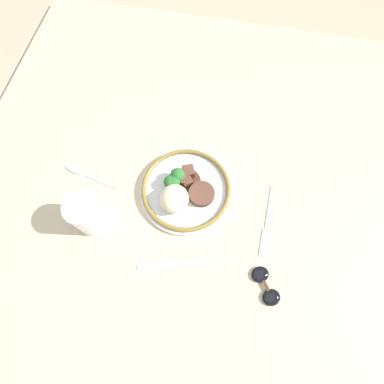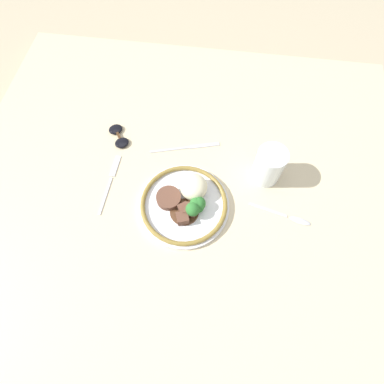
# 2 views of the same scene
# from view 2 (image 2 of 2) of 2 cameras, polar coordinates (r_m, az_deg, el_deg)

# --- Properties ---
(ground_plane) EXTENTS (8.00, 8.00, 0.00)m
(ground_plane) POSITION_cam_2_polar(r_m,az_deg,el_deg) (0.85, -2.78, -4.32)
(ground_plane) COLOR tan
(dining_table) EXTENTS (1.26, 1.28, 0.04)m
(dining_table) POSITION_cam_2_polar(r_m,az_deg,el_deg) (0.83, -2.84, -3.81)
(dining_table) COLOR beige
(dining_table) RESTS_ON ground
(plate) EXTENTS (0.24, 0.24, 0.07)m
(plate) POSITION_cam_2_polar(r_m,az_deg,el_deg) (0.80, -1.18, -1.95)
(plate) COLOR white
(plate) RESTS_ON dining_table
(juice_glass) EXTENTS (0.08, 0.08, 0.11)m
(juice_glass) POSITION_cam_2_polar(r_m,az_deg,el_deg) (0.84, 14.30, 4.67)
(juice_glass) COLOR yellow
(juice_glass) RESTS_ON dining_table
(fork) EXTENTS (0.02, 0.19, 0.00)m
(fork) POSITION_cam_2_polar(r_m,az_deg,el_deg) (0.88, -15.11, 2.56)
(fork) COLOR #B7B7BC
(fork) RESTS_ON dining_table
(knife) EXTENTS (0.20, 0.07, 0.00)m
(knife) POSITION_cam_2_polar(r_m,az_deg,el_deg) (0.91, -0.81, 8.49)
(knife) COLOR #B7B7BC
(knife) RESTS_ON dining_table
(spoon) EXTENTS (0.17, 0.05, 0.01)m
(spoon) POSITION_cam_2_polar(r_m,az_deg,el_deg) (0.84, 18.51, -4.74)
(spoon) COLOR #B7B7BC
(spoon) RESTS_ON dining_table
(sunglasses) EXTENTS (0.09, 0.10, 0.01)m
(sunglasses) POSITION_cam_2_polar(r_m,az_deg,el_deg) (0.95, -13.79, 10.33)
(sunglasses) COLOR black
(sunglasses) RESTS_ON dining_table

